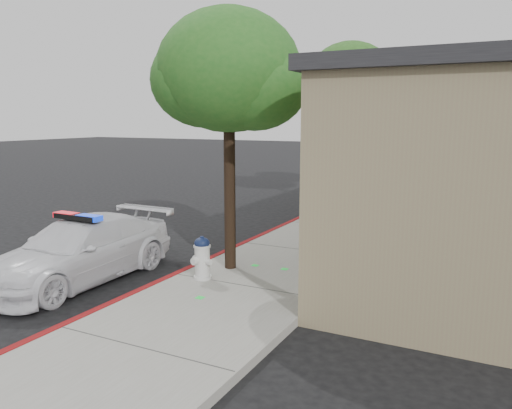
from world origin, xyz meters
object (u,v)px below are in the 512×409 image
object	(u,v)px
fire_hydrant	(202,258)
police_car	(80,250)
street_tree_near	(229,76)
street_tree_mid	(350,83)
street_tree_far	(374,94)

from	to	relation	value
fire_hydrant	police_car	bearing A→B (deg)	-145.01
fire_hydrant	street_tree_near	world-z (taller)	street_tree_near
police_car	fire_hydrant	bearing A→B (deg)	19.94
fire_hydrant	street_tree_mid	xyz separation A→B (m)	(-0.04, 9.74, 3.95)
police_car	street_tree_near	world-z (taller)	street_tree_near
street_tree_near	street_tree_far	distance (m)	12.08
police_car	street_tree_far	world-z (taller)	street_tree_far
police_car	street_tree_far	xyz separation A→B (m)	(2.42, 13.84, 3.64)
police_car	fire_hydrant	world-z (taller)	police_car
street_tree_near	street_tree_far	size ratio (longest dim) A/B	0.97
street_tree_near	street_tree_mid	size ratio (longest dim) A/B	0.92
police_car	street_tree_mid	bearing A→B (deg)	78.05
street_tree_near	street_tree_far	bearing A→B (deg)	90.56
police_car	street_tree_near	bearing A→B (deg)	35.39
fire_hydrant	street_tree_far	world-z (taller)	street_tree_far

